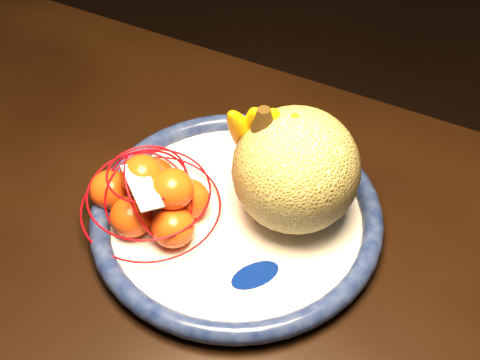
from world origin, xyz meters
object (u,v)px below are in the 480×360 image
at_px(fruit_bowl, 236,216).
at_px(cantaloupe, 296,170).
at_px(dining_table, 56,272).
at_px(mandarin_bag, 152,196).
at_px(banana_bunch, 264,137).

distance_m(fruit_bowl, cantaloupe, 0.10).
distance_m(dining_table, mandarin_bag, 0.19).
xyz_separation_m(banana_bunch, mandarin_bag, (-0.10, -0.10, -0.05)).
relative_size(cantaloupe, banana_bunch, 0.88).
relative_size(banana_bunch, mandarin_bag, 0.79).
relative_size(fruit_bowl, cantaloupe, 2.40).
xyz_separation_m(cantaloupe, mandarin_bag, (-0.15, -0.08, -0.04)).
xyz_separation_m(dining_table, fruit_bowl, (0.20, 0.13, 0.09)).
bearing_deg(fruit_bowl, mandarin_bag, -154.45).
distance_m(cantaloupe, mandarin_bag, 0.18).
bearing_deg(banana_bunch, mandarin_bag, -156.57).
distance_m(dining_table, fruit_bowl, 0.26).
bearing_deg(dining_table, cantaloupe, 31.94).
bearing_deg(mandarin_bag, dining_table, -143.16).
bearing_deg(fruit_bowl, dining_table, -147.94).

